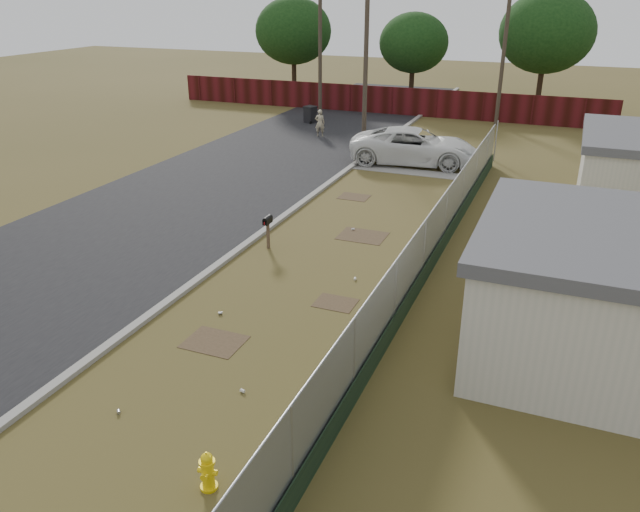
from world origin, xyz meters
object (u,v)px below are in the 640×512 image
at_px(pickup_truck, 415,146).
at_px(trash_bin, 310,114).
at_px(mailbox, 268,223).
at_px(pedestrian, 320,123).
at_px(fire_hydrant, 208,471).

relative_size(pickup_truck, trash_bin, 5.88).
height_order(mailbox, pickup_truck, pickup_truck).
bearing_deg(mailbox, pedestrian, 106.32).
relative_size(fire_hydrant, trash_bin, 0.74).
bearing_deg(pickup_truck, trash_bin, 42.39).
distance_m(pickup_truck, trash_bin, 11.16).
bearing_deg(fire_hydrant, mailbox, 111.00).
distance_m(pickup_truck, pedestrian, 7.52).
xyz_separation_m(mailbox, pickup_truck, (1.78, 12.26, -0.03)).
bearing_deg(pickup_truck, pedestrian, 52.21).
relative_size(mailbox, trash_bin, 1.07).
bearing_deg(pickup_truck, mailbox, 164.32).
distance_m(mailbox, pedestrian, 16.74).
relative_size(pedestrian, trash_bin, 1.48).
bearing_deg(mailbox, fire_hydrant, -69.00).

